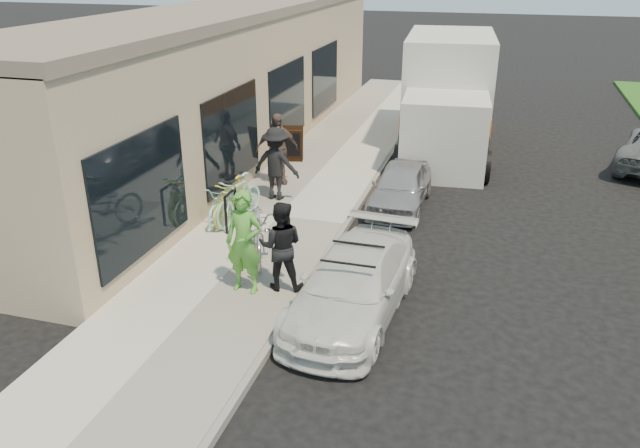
# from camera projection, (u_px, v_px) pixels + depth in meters

# --- Properties ---
(ground) EXTENTS (120.00, 120.00, 0.00)m
(ground) POSITION_uv_depth(u_px,v_px,m) (328.00, 299.00, 10.94)
(ground) COLOR black
(ground) RESTS_ON ground
(sidewalk) EXTENTS (3.00, 34.00, 0.15)m
(sidewalk) POSITION_uv_depth(u_px,v_px,m) (279.00, 219.00, 14.07)
(sidewalk) COLOR beige
(sidewalk) RESTS_ON ground
(curb) EXTENTS (0.12, 34.00, 0.13)m
(curb) POSITION_uv_depth(u_px,v_px,m) (345.00, 227.00, 13.67)
(curb) COLOR gray
(curb) RESTS_ON ground
(storefront) EXTENTS (3.60, 20.00, 4.22)m
(storefront) POSITION_uv_depth(u_px,v_px,m) (231.00, 80.00, 18.48)
(storefront) COLOR tan
(storefront) RESTS_ON ground
(bike_rack) EXTENTS (0.07, 0.60, 0.85)m
(bike_rack) POSITION_uv_depth(u_px,v_px,m) (231.00, 206.00, 13.19)
(bike_rack) COLOR black
(bike_rack) RESTS_ON sidewalk
(sandwich_board) EXTENTS (0.70, 0.71, 0.96)m
(sandwich_board) POSITION_uv_depth(u_px,v_px,m) (292.00, 144.00, 17.56)
(sandwich_board) COLOR black
(sandwich_board) RESTS_ON sidewalk
(sedan_white) EXTENTS (1.83, 3.96, 1.16)m
(sedan_white) POSITION_uv_depth(u_px,v_px,m) (353.00, 284.00, 10.28)
(sedan_white) COLOR silver
(sedan_white) RESTS_ON ground
(sedan_silver) EXTENTS (1.25, 3.08, 1.05)m
(sedan_silver) POSITION_uv_depth(u_px,v_px,m) (400.00, 186.00, 14.72)
(sedan_silver) COLOR #A5A4A9
(sedan_silver) RESTS_ON ground
(moving_truck) EXTENTS (3.09, 6.98, 3.34)m
(moving_truck) POSITION_uv_depth(u_px,v_px,m) (447.00, 99.00, 19.08)
(moving_truck) COLOR silver
(moving_truck) RESTS_ON ground
(tandem_bike) EXTENTS (1.49, 2.24, 1.11)m
(tandem_bike) POSITION_uv_depth(u_px,v_px,m) (259.00, 229.00, 12.00)
(tandem_bike) COLOR silver
(tandem_bike) RESTS_ON sidewalk
(woman_rider) EXTENTS (0.70, 0.49, 1.83)m
(woman_rider) POSITION_uv_depth(u_px,v_px,m) (244.00, 242.00, 10.59)
(woman_rider) COLOR #4F9F35
(woman_rider) RESTS_ON sidewalk
(man_standing) EXTENTS (0.89, 0.75, 1.61)m
(man_standing) POSITION_uv_depth(u_px,v_px,m) (281.00, 246.00, 10.72)
(man_standing) COLOR black
(man_standing) RESTS_ON sidewalk
(cruiser_bike_a) EXTENTS (0.78, 1.77, 1.03)m
(cruiser_bike_a) POSITION_uv_depth(u_px,v_px,m) (239.00, 199.00, 13.59)
(cruiser_bike_a) COLOR #97E2D0
(cruiser_bike_a) RESTS_ON sidewalk
(cruiser_bike_b) EXTENTS (0.60, 1.63, 0.85)m
(cruiser_bike_b) POSITION_uv_depth(u_px,v_px,m) (226.00, 202.00, 13.65)
(cruiser_bike_b) COLOR #97E2D0
(cruiser_bike_b) RESTS_ON sidewalk
(cruiser_bike_c) EXTENTS (0.64, 1.66, 0.97)m
(cruiser_bike_c) POSITION_uv_depth(u_px,v_px,m) (233.00, 200.00, 13.59)
(cruiser_bike_c) COLOR gold
(cruiser_bike_c) RESTS_ON sidewalk
(bystander_a) EXTENTS (1.16, 0.71, 1.74)m
(bystander_a) POSITION_uv_depth(u_px,v_px,m) (276.00, 164.00, 14.71)
(bystander_a) COLOR black
(bystander_a) RESTS_ON sidewalk
(bystander_b) EXTENTS (1.14, 0.92, 1.82)m
(bystander_b) POSITION_uv_depth(u_px,v_px,m) (277.00, 149.00, 15.70)
(bystander_b) COLOR brown
(bystander_b) RESTS_ON sidewalk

